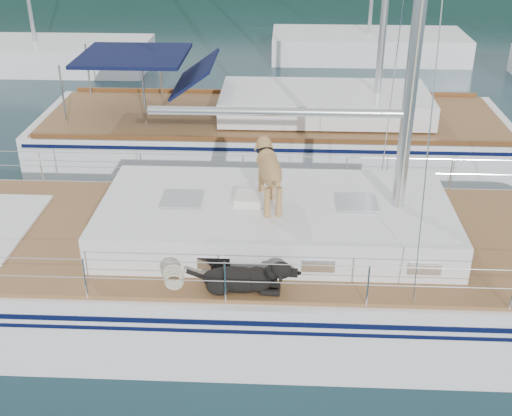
{
  "coord_description": "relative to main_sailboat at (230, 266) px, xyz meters",
  "views": [
    {
      "loc": [
        0.91,
        -8.51,
        6.09
      ],
      "look_at": [
        0.5,
        0.2,
        1.6
      ],
      "focal_mm": 45.0,
      "sensor_mm": 36.0,
      "label": 1
    }
  ],
  "objects": [
    {
      "name": "main_sailboat",
      "position": [
        0.0,
        0.0,
        0.0
      ],
      "size": [
        12.0,
        3.8,
        14.01
      ],
      "color": "white",
      "rests_on": "ground"
    },
    {
      "name": "ground",
      "position": [
        -0.1,
        0.0,
        -0.68
      ],
      "size": [
        120.0,
        120.0,
        0.0
      ],
      "primitive_type": "plane",
      "color": "black",
      "rests_on": "ground"
    },
    {
      "name": "bg_boat_center",
      "position": [
        3.9,
        16.0,
        -0.23
      ],
      "size": [
        7.2,
        3.0,
        11.65
      ],
      "color": "white",
      "rests_on": "ground"
    },
    {
      "name": "bg_boat_west",
      "position": [
        -8.1,
        14.0,
        -0.23
      ],
      "size": [
        8.0,
        3.0,
        11.65
      ],
      "color": "white",
      "rests_on": "ground"
    },
    {
      "name": "neighbor_sailboat",
      "position": [
        0.64,
        5.93,
        -0.05
      ],
      "size": [
        11.0,
        3.5,
        13.3
      ],
      "color": "white",
      "rests_on": "ground"
    }
  ]
}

